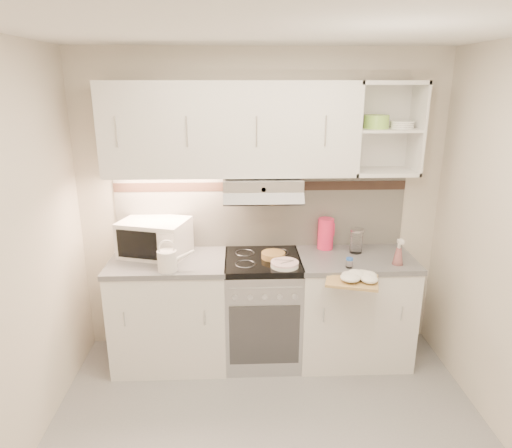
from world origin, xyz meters
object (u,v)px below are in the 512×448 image
watering_can (168,260)px  plate_stack (285,264)px  glass_jar (356,241)px  cutting_board (352,279)px  pink_pitcher (326,234)px  spray_bottle (398,254)px  electric_range (262,309)px  microwave (155,238)px

watering_can → plate_stack: 0.87m
glass_jar → cutting_board: 0.50m
pink_pitcher → spray_bottle: pink_pitcher is taller
spray_bottle → glass_jar: bearing=139.4°
electric_range → watering_can: watering_can is taller
watering_can → plate_stack: size_ratio=1.32×
electric_range → glass_jar: 0.95m
electric_range → cutting_board: 0.84m
cutting_board → pink_pitcher: bearing=115.4°
watering_can → spray_bottle: size_ratio=1.30×
plate_stack → glass_jar: bearing=24.0°
electric_range → glass_jar: glass_jar is taller
microwave → electric_range: bearing=8.9°
glass_jar → spray_bottle: (0.26, -0.26, -0.02)m
spray_bottle → cutting_board: size_ratio=0.59×
microwave → spray_bottle: (1.89, -0.29, -0.06)m
cutting_board → plate_stack: bearing=174.6°
spray_bottle → watering_can: bearing=-173.6°
pink_pitcher → spray_bottle: bearing=-53.6°
pink_pitcher → spray_bottle: (0.49, -0.37, -0.05)m
watering_can → spray_bottle: watering_can is taller
electric_range → glass_jar: size_ratio=4.49×
plate_stack → cutting_board: bearing=-21.3°
glass_jar → cutting_board: (-0.14, -0.46, -0.13)m
electric_range → pink_pitcher: pink_pitcher is taller
watering_can → plate_stack: watering_can is taller
watering_can → spray_bottle: 1.74m
cutting_board → microwave: bearing=178.1°
watering_can → glass_jar: bearing=2.0°
microwave → watering_can: size_ratio=2.12×
electric_range → watering_can: bearing=-163.1°
glass_jar → plate_stack: bearing=-156.0°
electric_range → cutting_board: bearing=-30.0°
electric_range → plate_stack: bearing=-48.9°
electric_range → cutting_board: electric_range is taller
plate_stack → spray_bottle: spray_bottle is taller
plate_stack → cutting_board: plate_stack is taller
glass_jar → spray_bottle: bearing=-45.5°
watering_can → cutting_board: 1.36m
glass_jar → microwave: bearing=179.2°
microwave → glass_jar: size_ratio=2.98×
microwave → plate_stack: (1.02, -0.30, -0.12)m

